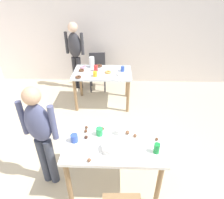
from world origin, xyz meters
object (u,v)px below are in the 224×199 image
object	(u,v)px
person_girl_near	(40,132)
person_adult_far	(75,51)
soda_can	(157,148)
pitcher_far	(92,62)
dining_table_far	(102,77)
dining_table_near	(114,149)
mixing_bowl	(111,147)
chair_far_table	(98,69)

from	to	relation	value
person_girl_near	person_adult_far	size ratio (longest dim) A/B	0.92
soda_can	pitcher_far	xyz separation A→B (m)	(-1.00, 2.38, 0.05)
dining_table_far	soda_can	distance (m)	2.28
dining_table_near	person_girl_near	distance (m)	0.89
person_girl_near	soda_can	size ratio (longest dim) A/B	11.90
person_girl_near	mixing_bowl	size ratio (longest dim) A/B	6.89
soda_can	pitcher_far	world-z (taller)	pitcher_far
person_adult_far	soda_can	distance (m)	3.17
dining_table_near	pitcher_far	size ratio (longest dim) A/B	5.13
mixing_bowl	pitcher_far	xyz separation A→B (m)	(-0.50, 2.36, 0.08)
person_adult_far	mixing_bowl	xyz separation A→B (m)	(0.94, -2.81, -0.17)
dining_table_near	person_adult_far	size ratio (longest dim) A/B	0.73
chair_far_table	person_adult_far	world-z (taller)	person_adult_far
chair_far_table	person_girl_near	xyz separation A→B (m)	(-0.39, -2.70, 0.37)
chair_far_table	soda_can	bearing A→B (deg)	-71.79
person_girl_near	pitcher_far	distance (m)	2.24
dining_table_near	soda_can	bearing A→B (deg)	-17.16
person_adult_far	soda_can	size ratio (longest dim) A/B	12.99
person_adult_far	pitcher_far	distance (m)	0.63
person_adult_far	soda_can	bearing A→B (deg)	-63.05
person_girl_near	mixing_bowl	xyz separation A→B (m)	(0.83, -0.14, -0.08)
dining_table_near	person_adult_far	distance (m)	2.87
chair_far_table	mixing_bowl	distance (m)	2.89
person_girl_near	person_adult_far	xyz separation A→B (m)	(-0.11, 2.67, 0.09)
chair_far_table	pitcher_far	bearing A→B (deg)	-96.82
dining_table_far	person_adult_far	distance (m)	1.01
dining_table_near	person_girl_near	size ratio (longest dim) A/B	0.80
person_adult_far	dining_table_near	bearing A→B (deg)	-70.13
dining_table_near	soda_can	size ratio (longest dim) A/B	9.49
pitcher_far	person_girl_near	bearing A→B (deg)	-98.40
chair_far_table	pitcher_far	xyz separation A→B (m)	(-0.06, -0.49, 0.37)
person_adult_far	soda_can	world-z (taller)	person_adult_far
dining_table_near	person_girl_near	xyz separation A→B (m)	(-0.86, 0.02, 0.22)
person_girl_near	pitcher_far	xyz separation A→B (m)	(0.33, 2.22, -0.00)
dining_table_far	person_adult_far	bearing A→B (deg)	134.49
mixing_bowl	soda_can	xyz separation A→B (m)	(0.50, -0.02, 0.02)
dining_table_far	pitcher_far	distance (m)	0.40
dining_table_near	chair_far_table	world-z (taller)	chair_far_table
person_adult_far	mixing_bowl	distance (m)	2.97
dining_table_near	mixing_bowl	bearing A→B (deg)	-102.49
mixing_bowl	chair_far_table	bearing A→B (deg)	98.90
dining_table_far	soda_can	bearing A→B (deg)	-70.38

